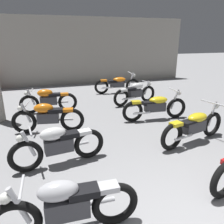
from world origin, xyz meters
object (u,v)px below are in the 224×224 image
object	(u,v)px
motorcycle_left_row_2	(48,117)
motorcycle_right_row_3	(135,93)
motorcycle_right_row_2	(155,106)
motorcycle_left_row_1	(58,144)
motorcycle_right_row_1	(194,126)
motorcycle_right_row_4	(118,84)
motorcycle_left_row_3	(48,100)
motorcycle_left_row_0	(67,206)

from	to	relation	value
motorcycle_left_row_2	motorcycle_right_row_3	distance (m)	3.87
motorcycle_left_row_2	motorcycle_right_row_2	distance (m)	3.31
motorcycle_left_row_1	motorcycle_right_row_1	xyz separation A→B (m)	(3.31, 0.00, -0.01)
motorcycle_left_row_1	motorcycle_right_row_4	bearing A→B (deg)	59.62
motorcycle_left_row_3	motorcycle_right_row_3	size ratio (longest dim) A/B	1.01
motorcycle_left_row_3	motorcycle_right_row_4	xyz separation A→B (m)	(3.25, 1.94, -0.01)
motorcycle_right_row_1	motorcycle_left_row_1	bearing A→B (deg)	-179.95
motorcycle_right_row_1	motorcycle_right_row_2	distance (m)	1.76
motorcycle_left_row_0	motorcycle_right_row_3	world-z (taller)	same
motorcycle_left_row_1	motorcycle_right_row_3	xyz separation A→B (m)	(3.30, 3.60, 0.00)
motorcycle_right_row_2	motorcycle_right_row_3	xyz separation A→B (m)	(0.11, 1.84, 0.01)
motorcycle_left_row_3	motorcycle_right_row_1	distance (m)	4.89
motorcycle_left_row_3	motorcycle_right_row_1	bearing A→B (deg)	-46.96
motorcycle_right_row_3	motorcycle_left_row_1	bearing A→B (deg)	-132.52
motorcycle_left_row_2	motorcycle_right_row_2	bearing A→B (deg)	-0.55
motorcycle_left_row_3	motorcycle_right_row_1	size ratio (longest dim) A/B	0.92
motorcycle_left_row_1	motorcycle_right_row_2	world-z (taller)	motorcycle_right_row_2
motorcycle_right_row_1	motorcycle_right_row_4	bearing A→B (deg)	90.85
motorcycle_right_row_3	motorcycle_right_row_4	distance (m)	1.91
motorcycle_left_row_1	motorcycle_right_row_1	distance (m)	3.31
motorcycle_left_row_1	motorcycle_right_row_1	size ratio (longest dim) A/B	0.92
motorcycle_right_row_2	motorcycle_left_row_0	bearing A→B (deg)	-132.31
motorcycle_left_row_2	motorcycle_right_row_4	bearing A→B (deg)	47.99
motorcycle_left_row_2	motorcycle_left_row_3	world-z (taller)	same
motorcycle_left_row_0	motorcycle_right_row_1	distance (m)	3.83
motorcycle_left_row_0	motorcycle_right_row_2	xyz separation A→B (m)	(3.24, 3.56, -0.01)
motorcycle_right_row_2	motorcycle_left_row_2	bearing A→B (deg)	179.45
motorcycle_right_row_2	motorcycle_right_row_3	world-z (taller)	motorcycle_right_row_2
motorcycle_left_row_2	motorcycle_right_row_3	size ratio (longest dim) A/B	1.00
motorcycle_left_row_0	motorcycle_right_row_3	distance (m)	6.37
motorcycle_left_row_1	motorcycle_left_row_3	distance (m)	3.57
motorcycle_left_row_1	motorcycle_right_row_2	bearing A→B (deg)	28.84
motorcycle_left_row_1	motorcycle_left_row_3	bearing A→B (deg)	90.34
motorcycle_left_row_0	motorcycle_left_row_2	size ratio (longest dim) A/B	1.01
motorcycle_left_row_3	motorcycle_right_row_2	distance (m)	3.69
motorcycle_left_row_1	motorcycle_left_row_2	bearing A→B (deg)	93.95
motorcycle_left_row_2	motorcycle_right_row_1	size ratio (longest dim) A/B	0.92
motorcycle_left_row_0	motorcycle_left_row_3	size ratio (longest dim) A/B	1.00
motorcycle_right_row_2	motorcycle_left_row_3	bearing A→B (deg)	150.47
motorcycle_left_row_3	motorcycle_right_row_2	world-z (taller)	motorcycle_right_row_2
motorcycle_left_row_0	motorcycle_right_row_1	xyz separation A→B (m)	(3.37, 1.81, -0.01)
motorcycle_left_row_1	motorcycle_left_row_2	xyz separation A→B (m)	(-0.12, 1.79, 0.00)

